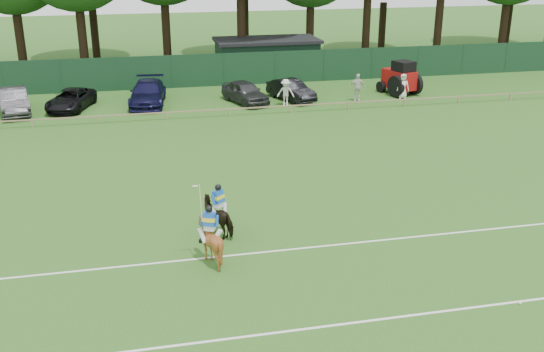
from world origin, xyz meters
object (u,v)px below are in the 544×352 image
object	(u,v)px
hatch_grey	(245,92)
spectator_mid	(357,87)
horse_chestnut	(210,242)
tractor	(400,78)
suv_black	(71,99)
sedan_navy	(148,93)
utility_shed	(267,57)
spectator_right	(403,86)
horse_dark	(219,217)
sedan_grey	(14,101)
polo_ball	(520,303)
spectator_left	(286,92)
estate_black	(291,90)

from	to	relation	value
hatch_grey	spectator_mid	size ratio (longest dim) A/B	2.32
horse_chestnut	tractor	size ratio (longest dim) A/B	0.46
suv_black	sedan_navy	distance (m)	5.05
sedan_navy	utility_shed	bearing A→B (deg)	44.98
suv_black	sedan_navy	bearing A→B (deg)	18.37
spectator_right	tractor	world-z (taller)	tractor
horse_dark	spectator_mid	size ratio (longest dim) A/B	0.89
spectator_right	tractor	xyz separation A→B (m)	(0.33, 1.25, 0.29)
horse_dark	sedan_grey	world-z (taller)	sedan_grey
horse_dark	utility_shed	distance (m)	30.23
tractor	polo_ball	bearing A→B (deg)	-123.03
suv_black	spectator_mid	bearing A→B (deg)	11.34
spectator_left	spectator_right	world-z (taller)	spectator_left
sedan_navy	suv_black	bearing A→B (deg)	-171.79
spectator_mid	tractor	world-z (taller)	tractor
horse_dark	horse_chestnut	bearing A→B (deg)	33.83
spectator_left	sedan_navy	bearing A→B (deg)	-177.61
horse_dark	utility_shed	world-z (taller)	utility_shed
estate_black	polo_ball	xyz separation A→B (m)	(0.48, -27.51, -0.66)
estate_black	spectator_right	distance (m)	7.94
utility_shed	tractor	distance (m)	11.84
horse_dark	spectator_right	xyz separation A→B (m)	(15.79, 19.23, 0.15)
horse_dark	hatch_grey	distance (m)	20.87
polo_ball	hatch_grey	bearing A→B (deg)	97.87
hatch_grey	horse_chestnut	bearing A→B (deg)	-122.16
horse_dark	horse_chestnut	xyz separation A→B (m)	(-0.61, -2.16, 0.06)
hatch_grey	spectator_left	distance (m)	2.88
estate_black	spectator_right	xyz separation A→B (m)	(7.84, -1.27, 0.17)
utility_shed	estate_black	bearing A→B (deg)	-90.57
sedan_navy	spectator_mid	xyz separation A→B (m)	(14.30, -2.01, 0.16)
hatch_grey	estate_black	bearing A→B (deg)	-16.25
horse_dark	polo_ball	bearing A→B (deg)	99.85
horse_chestnut	polo_ball	xyz separation A→B (m)	(9.04, -4.84, -0.73)
hatch_grey	utility_shed	distance (m)	9.45
polo_ball	tractor	size ratio (longest dim) A/B	0.03
spectator_left	spectator_right	distance (m)	8.59
sedan_grey	suv_black	size ratio (longest dim) A/B	1.05
suv_black	estate_black	xyz separation A→B (m)	(14.92, -0.64, 0.05)
polo_ball	tractor	world-z (taller)	tractor
horse_chestnut	spectator_mid	xyz separation A→B (m)	(12.99, 21.43, 0.18)
polo_ball	tractor	bearing A→B (deg)	74.38
suv_black	spectator_left	world-z (taller)	spectator_left
utility_shed	spectator_left	bearing A→B (deg)	-94.75
spectator_mid	hatch_grey	bearing A→B (deg)	-178.42
spectator_left	tractor	size ratio (longest dim) A/B	0.54
sedan_navy	spectator_right	distance (m)	17.83
horse_chestnut	suv_black	bearing A→B (deg)	-50.20
estate_black	polo_ball	world-z (taller)	estate_black
sedan_grey	horse_chestnut	bearing A→B (deg)	-79.06
spectator_left	suv_black	bearing A→B (deg)	-172.21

